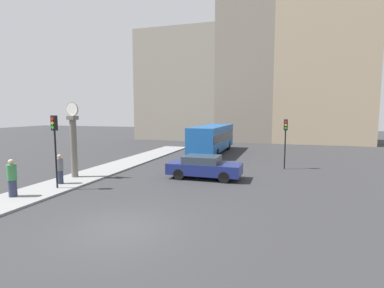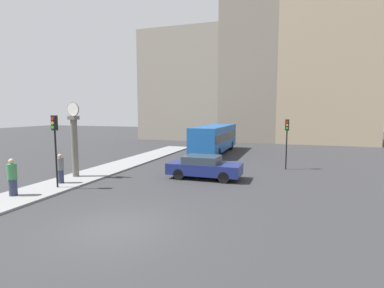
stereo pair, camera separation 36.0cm
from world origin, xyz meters
TOP-DOWN VIEW (x-y plane):
  - ground_plane at (0.00, 0.00)m, footprint 120.00×120.00m
  - sidewalk_corner at (-6.25, 10.15)m, footprint 2.56×24.31m
  - building_row at (0.78, 31.87)m, footprint 30.44×5.00m
  - sedan_car at (0.73, 8.33)m, footprint 4.35×1.85m
  - bus_distant at (-1.39, 19.18)m, footprint 2.42×9.32m
  - traffic_light_near at (-5.77, 3.52)m, footprint 0.26×0.24m
  - traffic_light_far at (5.32, 12.81)m, footprint 0.26×0.24m
  - street_clock at (-6.66, 5.99)m, footprint 0.83×0.49m
  - pedestrian_grey_jacket at (-6.28, 4.34)m, footprint 0.36×0.36m
  - pedestrian_green_hoodie at (-6.60, 1.65)m, footprint 0.42×0.42m

SIDE VIEW (x-z plane):
  - ground_plane at x=0.00m, z-range 0.00..0.00m
  - sidewalk_corner at x=-6.25m, z-range 0.00..0.10m
  - sedan_car at x=0.73m, z-range 0.02..1.39m
  - pedestrian_grey_jacket at x=-6.28m, z-range 0.10..1.70m
  - pedestrian_green_hoodie at x=-6.60m, z-range 0.09..1.83m
  - bus_distant at x=-1.39m, z-range 0.20..2.82m
  - street_clock at x=-6.66m, z-range -0.01..4.43m
  - traffic_light_far at x=5.32m, z-range 0.76..4.22m
  - traffic_light_near at x=-5.77m, z-range 0.90..4.61m
  - building_row at x=0.78m, z-range -0.93..19.00m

